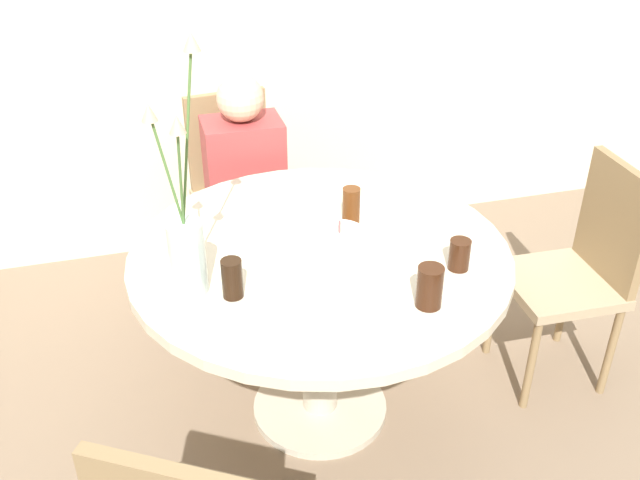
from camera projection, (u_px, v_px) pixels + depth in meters
ground_plane at (320, 409)px, 2.80m from camera, size 16.00×16.00×0.00m
dining_table at (320, 282)px, 2.48m from camera, size 1.30×1.30×0.74m
chair_right_flank at (236, 181)px, 3.34m from camera, size 0.45×0.45×0.92m
chair_left_flank at (581, 264)px, 2.73m from camera, size 0.41×0.41×0.92m
birthday_cake at (339, 243)px, 2.38m from camera, size 0.18×0.18×0.12m
flower_vase at (186, 243)px, 2.12m from camera, size 0.17×0.19×0.80m
side_plate at (247, 223)px, 2.56m from camera, size 0.18×0.18×0.01m
drink_glass_0 at (351, 205)px, 2.55m from camera, size 0.06×0.06×0.13m
drink_glass_1 at (430, 287)px, 2.11m from camera, size 0.08×0.08×0.13m
drink_glass_2 at (232, 279)px, 2.15m from camera, size 0.06×0.06×0.13m
drink_glass_3 at (459, 255)px, 2.29m from camera, size 0.07×0.07×0.10m
person_boy at (246, 199)px, 3.22m from camera, size 0.34×0.24×1.08m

